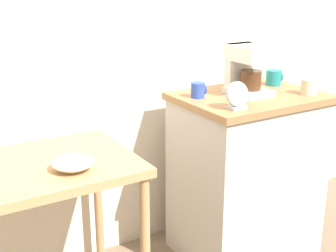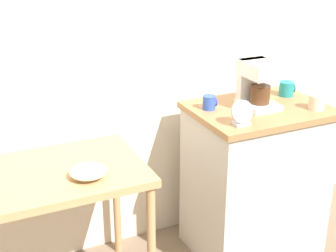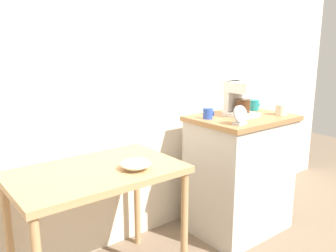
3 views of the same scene
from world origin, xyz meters
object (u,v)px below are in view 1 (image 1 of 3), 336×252
at_px(bowl_stoneware, 73,163).
at_px(table_clock, 237,97).
at_px(mug_blue, 198,90).
at_px(mug_small_cream, 309,87).
at_px(coffee_maker, 247,67).
at_px(mug_dark_teal, 274,78).

distance_m(bowl_stoneware, table_clock, 0.81).
distance_m(mug_blue, mug_small_cream, 0.59).
relative_size(bowl_stoneware, table_clock, 1.35).
bearing_deg(mug_blue, table_clock, -83.69).
height_order(coffee_maker, mug_dark_teal, coffee_maker).
bearing_deg(coffee_maker, mug_dark_teal, 16.69).
relative_size(bowl_stoneware, mug_small_cream, 1.86).
bearing_deg(table_clock, mug_blue, 96.31).
xyz_separation_m(mug_blue, mug_small_cream, (0.54, -0.25, 0.00)).
bearing_deg(mug_dark_teal, coffee_maker, -163.31).
distance_m(bowl_stoneware, mug_dark_teal, 1.31).
distance_m(mug_blue, mug_dark_teal, 0.53).
height_order(bowl_stoneware, mug_blue, mug_blue).
height_order(mug_blue, table_clock, table_clock).
distance_m(bowl_stoneware, mug_blue, 0.79).
relative_size(mug_small_cream, mug_dark_teal, 1.01).
xyz_separation_m(mug_blue, table_clock, (0.03, -0.28, 0.02)).
relative_size(mug_blue, table_clock, 0.59).
height_order(coffee_maker, mug_small_cream, coffee_maker).
relative_size(coffee_maker, mug_small_cream, 2.74).
xyz_separation_m(bowl_stoneware, mug_blue, (0.75, 0.19, 0.17)).
bearing_deg(mug_small_cream, mug_dark_teal, 90.57).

